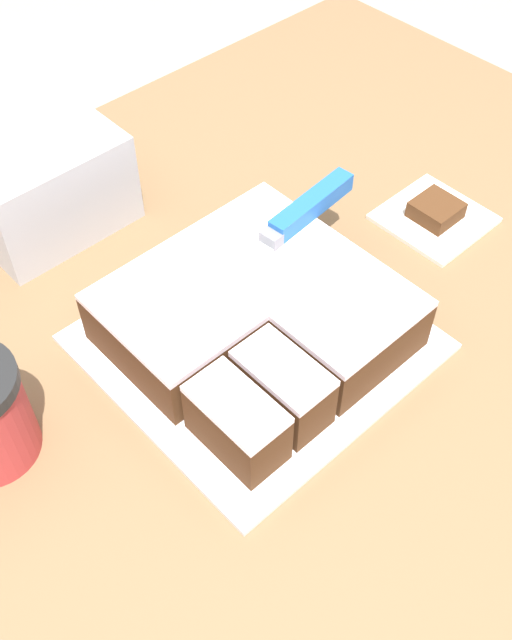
% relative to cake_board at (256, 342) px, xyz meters
% --- Properties ---
extents(countertop, '(1.40, 1.10, 0.91)m').
position_rel_cake_board_xyz_m(countertop, '(-0.03, -0.06, -0.46)').
color(countertop, brown).
rests_on(countertop, ground_plane).
extents(cake_board, '(0.32, 0.31, 0.01)m').
position_rel_cake_board_xyz_m(cake_board, '(0.00, 0.00, 0.00)').
color(cake_board, silver).
rests_on(cake_board, countertop).
extents(cake, '(0.27, 0.26, 0.07)m').
position_rel_cake_board_xyz_m(cake, '(0.00, 0.00, 0.04)').
color(cake, '#472814').
rests_on(cake, cake_board).
extents(knife, '(0.31, 0.05, 0.02)m').
position_rel_cake_board_xyz_m(knife, '(0.11, 0.05, 0.08)').
color(knife, silver).
rests_on(knife, cake).
extents(paper_napkin, '(0.12, 0.12, 0.01)m').
position_rel_cake_board_xyz_m(paper_napkin, '(0.30, -0.01, 0.00)').
color(paper_napkin, white).
rests_on(paper_napkin, countertop).
extents(brownie, '(0.05, 0.05, 0.02)m').
position_rel_cake_board_xyz_m(brownie, '(0.30, -0.01, 0.01)').
color(brownie, '#472814').
rests_on(brownie, paper_napkin).
extents(storage_box, '(0.18, 0.15, 0.12)m').
position_rel_cake_board_xyz_m(storage_box, '(-0.05, 0.33, 0.06)').
color(storage_box, '#B2B2B7').
rests_on(storage_box, countertop).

